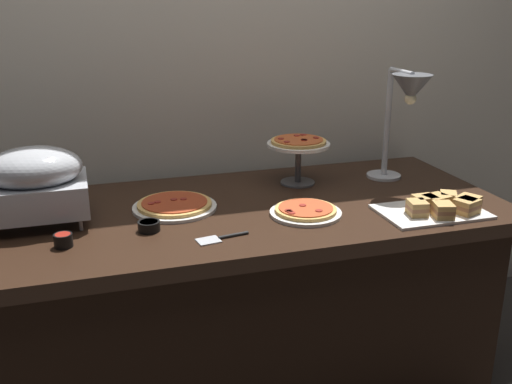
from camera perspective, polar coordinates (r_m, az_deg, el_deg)
back_wall at (r=2.49m, az=-4.63°, el=12.00°), size 4.40×0.04×2.40m
buffet_table at (r=2.27m, az=-1.29°, el=-10.31°), size 1.90×0.84×0.76m
chafing_dish at (r=2.05m, az=-20.54°, el=0.97°), size 0.32×0.26×0.26m
heat_lamp at (r=2.33m, az=14.31°, el=8.68°), size 0.15×0.30×0.45m
pizza_plate_front at (r=2.11m, az=-7.86°, el=-1.30°), size 0.30×0.30×0.03m
pizza_plate_center at (r=2.04m, az=4.81°, el=-1.87°), size 0.25×0.25×0.03m
pizza_plate_raised_stand at (r=2.34m, az=4.11°, el=4.32°), size 0.25×0.25×0.19m
sandwich_platter at (r=2.14m, az=17.30°, el=-1.39°), size 0.36×0.24×0.06m
sauce_cup_near at (r=1.87m, az=-18.10°, el=-4.42°), size 0.06×0.06×0.04m
sauce_cup_far at (r=1.93m, az=-10.29°, el=-3.22°), size 0.07×0.07×0.03m
serving_spatula at (r=1.85m, az=-3.44°, el=-4.46°), size 0.17×0.07×0.01m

